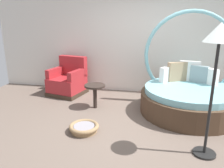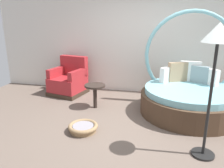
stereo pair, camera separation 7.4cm
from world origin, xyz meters
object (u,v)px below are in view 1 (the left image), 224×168
round_daybed (189,94)px  floor_lamp (219,46)px  pet_basket (84,128)px  side_table (95,89)px  red_armchair (68,81)px

round_daybed → floor_lamp: (0.05, -1.56, 1.15)m
pet_basket → side_table: bearing=95.3°
round_daybed → red_armchair: (-2.87, 0.57, -0.05)m
side_table → pet_basket: bearing=-84.7°
round_daybed → side_table: size_ratio=3.96×
pet_basket → floor_lamp: size_ratio=0.28×
pet_basket → floor_lamp: bearing=-8.7°
side_table → round_daybed: bearing=6.2°
round_daybed → pet_basket: 2.26m
red_armchair → floor_lamp: floor_lamp is taller
red_armchair → round_daybed: bearing=-11.2°
round_daybed → red_armchair: size_ratio=2.15×
red_armchair → side_table: 1.22m
side_table → floor_lamp: size_ratio=0.29×
red_armchair → floor_lamp: bearing=-36.2°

